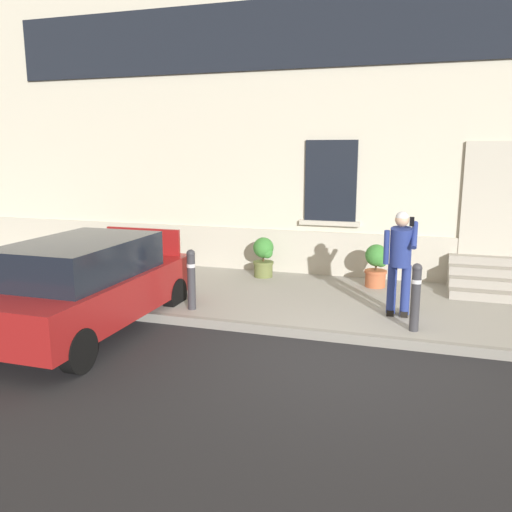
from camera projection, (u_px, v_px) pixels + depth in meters
ground_plane at (333, 366)px, 7.03m from camera, size 80.00×80.00×0.00m
sidewalk at (358, 304)px, 9.63m from camera, size 24.00×3.60×0.15m
curb_edge at (343, 337)px, 7.89m from camera, size 24.00×0.12×0.15m
building_facade at (379, 108)px, 11.24m from camera, size 24.00×1.52×7.50m
entrance_stoop at (489, 280)px, 10.11m from camera, size 1.50×1.28×0.64m
hatchback_car_red at (87, 284)px, 8.19m from camera, size 1.79×4.07×1.50m
bollard_near_person at (416, 295)px, 7.85m from camera, size 0.15×0.15×1.04m
bollard_far_left at (191, 277)px, 8.94m from camera, size 0.15×0.15×1.04m
person_on_phone at (400, 257)px, 8.44m from camera, size 0.51×0.49×1.75m
planter_charcoal at (160, 251)px, 11.82m from camera, size 0.44×0.44×0.86m
planter_olive at (264, 256)px, 11.28m from camera, size 0.44×0.44×0.86m
planter_terracotta at (376, 265)px, 10.44m from camera, size 0.44×0.44×0.86m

